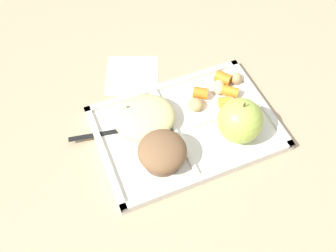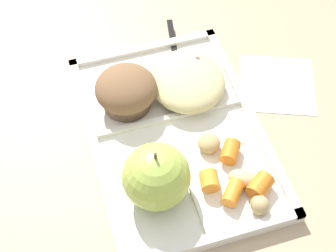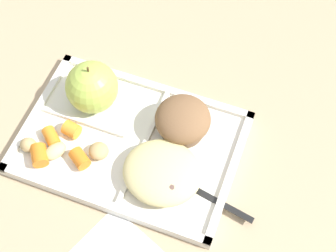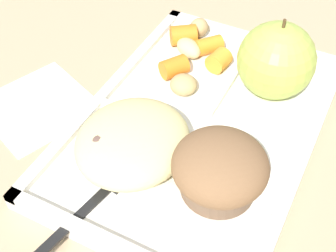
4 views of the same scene
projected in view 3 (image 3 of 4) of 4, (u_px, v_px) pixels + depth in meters
ground at (131, 146)px, 0.86m from camera, size 6.00×6.00×0.00m
lunch_tray at (131, 144)px, 0.85m from camera, size 0.36×0.25×0.02m
green_apple at (92, 87)px, 0.85m from camera, size 0.09×0.09×0.10m
bran_muffin at (183, 121)px, 0.83m from camera, size 0.09×0.09×0.06m
carrot_slice_edge at (72, 130)px, 0.84m from camera, size 0.03×0.03×0.03m
carrot_slice_center at (52, 137)px, 0.84m from camera, size 0.04×0.04×0.02m
carrot_slice_large at (39, 155)px, 0.82m from camera, size 0.04×0.04×0.03m
carrot_slice_tilted at (80, 159)px, 0.82m from camera, size 0.04×0.04×0.02m
potato_chunk_corner at (29, 145)px, 0.83m from camera, size 0.03×0.03×0.03m
potato_chunk_browned at (99, 151)px, 0.83m from camera, size 0.03×0.03×0.02m
potato_chunk_golden at (55, 151)px, 0.83m from camera, size 0.04×0.05×0.02m
egg_noodle_pile at (162, 172)px, 0.80m from camera, size 0.13×0.12×0.04m
meatball_front at (171, 189)px, 0.78m from camera, size 0.04×0.04×0.04m
meatball_back at (143, 183)px, 0.79m from camera, size 0.04×0.04×0.04m
meatball_side at (152, 155)px, 0.82m from camera, size 0.03×0.03×0.03m
plastic_fork at (201, 193)px, 0.80m from camera, size 0.16×0.04×0.00m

